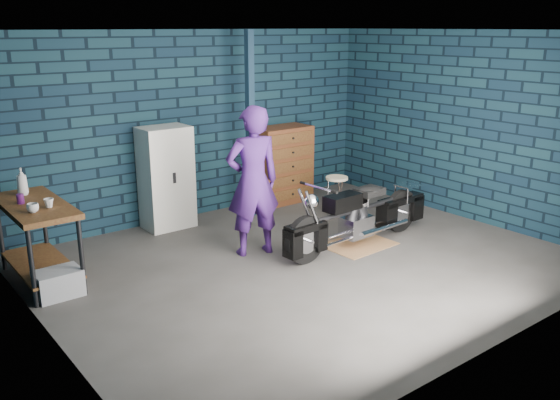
{
  "coord_description": "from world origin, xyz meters",
  "views": [
    {
      "loc": [
        -4.32,
        -5.04,
        2.75
      ],
      "look_at": [
        -0.18,
        0.3,
        0.75
      ],
      "focal_mm": 38.0,
      "sensor_mm": 36.0,
      "label": 1
    }
  ],
  "objects_px": {
    "motorcycle": "(360,211)",
    "tool_chest": "(283,165)",
    "person": "(253,181)",
    "storage_bin": "(59,283)",
    "locker": "(166,178)",
    "workbench": "(39,243)",
    "shop_stool": "(336,196)"
  },
  "relations": [
    {
      "from": "storage_bin",
      "to": "tool_chest",
      "type": "xyz_separation_m",
      "value": [
        4.03,
        1.32,
        0.47
      ]
    },
    {
      "from": "locker",
      "to": "shop_stool",
      "type": "bearing_deg",
      "value": -25.48
    },
    {
      "from": "workbench",
      "to": "locker",
      "type": "relative_size",
      "value": 0.98
    },
    {
      "from": "person",
      "to": "tool_chest",
      "type": "xyz_separation_m",
      "value": [
        1.68,
        1.56,
        -0.32
      ]
    },
    {
      "from": "motorcycle",
      "to": "shop_stool",
      "type": "height_order",
      "value": "motorcycle"
    },
    {
      "from": "person",
      "to": "storage_bin",
      "type": "bearing_deg",
      "value": 8.69
    },
    {
      "from": "workbench",
      "to": "storage_bin",
      "type": "relative_size",
      "value": 3.02
    },
    {
      "from": "person",
      "to": "workbench",
      "type": "bearing_deg",
      "value": -2.84
    },
    {
      "from": "motorcycle",
      "to": "locker",
      "type": "height_order",
      "value": "locker"
    },
    {
      "from": "motorcycle",
      "to": "shop_stool",
      "type": "xyz_separation_m",
      "value": [
        0.63,
        1.1,
        -0.16
      ]
    },
    {
      "from": "tool_chest",
      "to": "workbench",
      "type": "bearing_deg",
      "value": -168.57
    },
    {
      "from": "tool_chest",
      "to": "locker",
      "type": "bearing_deg",
      "value": 180.0
    },
    {
      "from": "person",
      "to": "tool_chest",
      "type": "height_order",
      "value": "person"
    },
    {
      "from": "storage_bin",
      "to": "shop_stool",
      "type": "height_order",
      "value": "shop_stool"
    },
    {
      "from": "person",
      "to": "locker",
      "type": "bearing_deg",
      "value": -62.09
    },
    {
      "from": "person",
      "to": "tool_chest",
      "type": "bearing_deg",
      "value": -122.56
    },
    {
      "from": "storage_bin",
      "to": "tool_chest",
      "type": "bearing_deg",
      "value": 18.13
    },
    {
      "from": "motorcycle",
      "to": "shop_stool",
      "type": "relative_size",
      "value": 3.51
    },
    {
      "from": "motorcycle",
      "to": "shop_stool",
      "type": "distance_m",
      "value": 1.28
    },
    {
      "from": "motorcycle",
      "to": "tool_chest",
      "type": "relative_size",
      "value": 1.72
    },
    {
      "from": "shop_stool",
      "to": "workbench",
      "type": "bearing_deg",
      "value": 176.65
    },
    {
      "from": "tool_chest",
      "to": "shop_stool",
      "type": "distance_m",
      "value": 1.13
    },
    {
      "from": "storage_bin",
      "to": "shop_stool",
      "type": "relative_size",
      "value": 0.78
    },
    {
      "from": "workbench",
      "to": "shop_stool",
      "type": "xyz_separation_m",
      "value": [
        4.23,
        -0.25,
        -0.16
      ]
    },
    {
      "from": "motorcycle",
      "to": "tool_chest",
      "type": "bearing_deg",
      "value": 75.99
    },
    {
      "from": "person",
      "to": "storage_bin",
      "type": "relative_size",
      "value": 4.0
    },
    {
      "from": "person",
      "to": "storage_bin",
      "type": "height_order",
      "value": "person"
    },
    {
      "from": "motorcycle",
      "to": "workbench",
      "type": "bearing_deg",
      "value": 156.94
    },
    {
      "from": "workbench",
      "to": "tool_chest",
      "type": "distance_m",
      "value": 4.13
    },
    {
      "from": "workbench",
      "to": "person",
      "type": "height_order",
      "value": "person"
    },
    {
      "from": "person",
      "to": "locker",
      "type": "distance_m",
      "value": 1.62
    },
    {
      "from": "workbench",
      "to": "storage_bin",
      "type": "height_order",
      "value": "workbench"
    }
  ]
}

